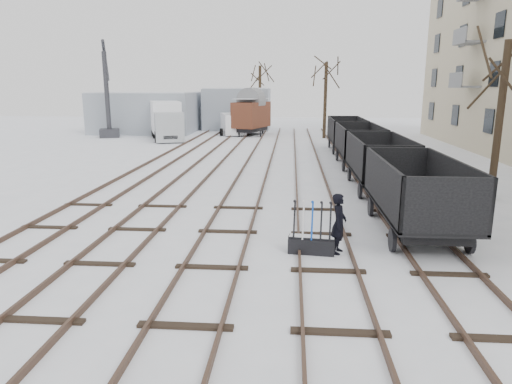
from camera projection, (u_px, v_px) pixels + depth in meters
ground at (212, 268)px, 11.84m from camera, size 120.00×120.00×0.00m
tracks at (254, 171)px, 25.11m from camera, size 13.90×52.00×0.16m
shed_left at (147, 112)px, 47.33m from camera, size 10.00×8.00×4.10m
shed_right at (238, 109)px, 50.49m from camera, size 7.00×6.00×4.50m
ground_frame at (311, 244)px, 12.86m from camera, size 1.34×0.57×1.49m
worker at (339, 224)px, 12.77m from camera, size 0.57×0.72×1.72m
freight_wagon_a at (415, 205)px, 14.60m from camera, size 2.34×5.84×2.39m
freight_wagon_b at (378, 170)px, 20.82m from camera, size 2.34×5.84×2.39m
freight_wagon_c at (359, 151)px, 27.03m from camera, size 2.34×5.84×2.39m
freight_wagon_d at (346, 139)px, 33.25m from camera, size 2.34×5.84×2.39m
box_van_wagon at (251, 114)px, 43.95m from camera, size 3.80×5.14×3.51m
lorry at (166, 120)px, 40.61m from camera, size 3.99×7.68×3.33m
panel_van at (233, 124)px, 44.83m from camera, size 3.09×4.95×2.03m
crane at (109, 112)px, 42.26m from camera, size 2.21×5.19×8.70m
tree_near at (499, 122)px, 18.49m from camera, size 0.30×0.30×6.40m
tree_far_left at (260, 99)px, 48.15m from camera, size 0.30×0.30×6.75m
tree_far_right at (325, 101)px, 41.14m from camera, size 0.30×0.30×6.74m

